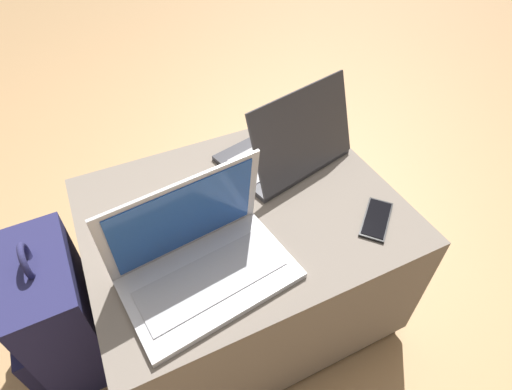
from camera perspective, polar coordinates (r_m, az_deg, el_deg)
The scene contains 6 objects.
ground_plane at distance 1.46m, azimuth -1.44°, elevation -15.05°, with size 14.00×14.00×0.00m, color tan.
ottoman at distance 1.26m, azimuth -1.64°, elevation -9.47°, with size 0.84×0.66×0.48m.
laptop_near at distance 0.92m, azimuth -7.78°, elevation -8.82°, with size 0.41×0.28×0.24m.
laptop_far at distance 1.20m, azimuth 4.65°, elevation 6.81°, with size 0.40×0.33×0.25m.
cell_phone at distance 1.09m, azimuth 16.81°, elevation -3.33°, with size 0.15×0.14×0.01m.
backpack at distance 1.33m, azimuth -26.50°, elevation -14.95°, with size 0.23×0.34×0.51m.
Camera 1 is at (-0.29, -0.68, 1.26)m, focal length 28.00 mm.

